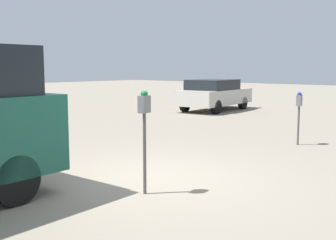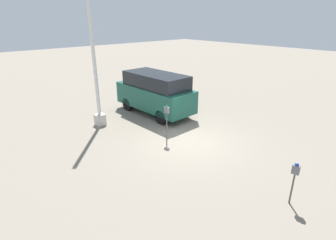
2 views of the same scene
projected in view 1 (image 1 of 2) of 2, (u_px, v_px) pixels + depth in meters
The scene contains 4 objects.
ground_plane at pixel (147, 179), 7.29m from camera, with size 80.00×80.00×0.00m, color gray.
parking_meter_near at pixel (144, 118), 6.29m from camera, with size 0.22×0.15×1.58m.
parking_meter_far at pixel (299, 106), 10.36m from camera, with size 0.22×0.15×1.32m.
car_distant at pixel (214, 94), 18.70m from camera, with size 4.14×2.07×1.38m.
Camera 1 is at (5.19, 4.87, 1.93)m, focal length 45.00 mm.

